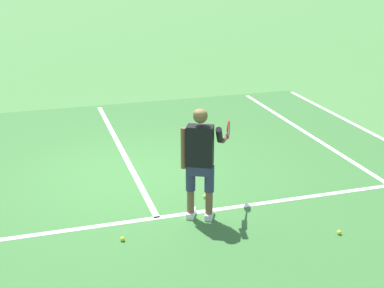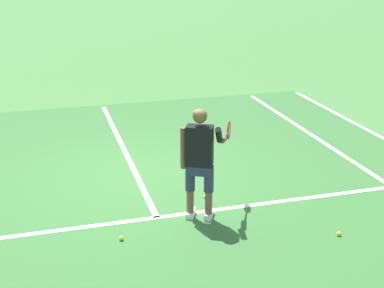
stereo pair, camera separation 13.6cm
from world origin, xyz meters
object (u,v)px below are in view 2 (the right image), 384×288
at_px(tennis_player, 200,156).
at_px(tennis_ball_near_feet, 121,238).
at_px(tennis_ball_by_baseline, 339,234).
at_px(tennis_ball_mid_court, 205,196).

relative_size(tennis_player, tennis_ball_near_feet, 25.95).
bearing_deg(tennis_player, tennis_ball_near_feet, -163.53).
xyz_separation_m(tennis_player, tennis_ball_near_feet, (-1.26, -0.37, -0.96)).
xyz_separation_m(tennis_ball_near_feet, tennis_ball_by_baseline, (2.98, -0.72, 0.00)).
height_order(tennis_ball_by_baseline, tennis_ball_mid_court, same).
bearing_deg(tennis_ball_near_feet, tennis_ball_mid_court, 32.57).
xyz_separation_m(tennis_player, tennis_ball_by_baseline, (1.72, -1.09, -0.96)).
xyz_separation_m(tennis_player, tennis_ball_mid_court, (0.28, 0.61, -0.96)).
relative_size(tennis_player, tennis_ball_mid_court, 25.95).
distance_m(tennis_player, tennis_ball_by_baseline, 2.25).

